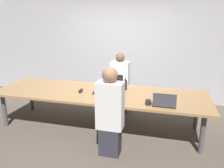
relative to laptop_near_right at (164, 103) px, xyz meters
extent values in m
plane|color=brown|center=(-1.23, 0.43, -0.79)|extent=(24.00, 24.00, 0.00)
cube|color=#ADADB2|center=(-1.23, 2.32, 0.61)|extent=(12.00, 0.06, 2.80)
cube|color=#9E7547|center=(-1.23, 0.43, -0.08)|extent=(4.03, 1.25, 0.04)
cylinder|color=#4C4C51|center=(-3.06, -0.02, -0.45)|extent=(0.08, 0.08, 0.69)
cylinder|color=#4C4C51|center=(0.61, -0.02, -0.45)|extent=(0.08, 0.08, 0.69)
cylinder|color=#4C4C51|center=(-3.06, 0.87, -0.45)|extent=(0.08, 0.08, 0.69)
cylinder|color=#4C4C51|center=(0.61, 0.87, -0.45)|extent=(0.08, 0.08, 0.69)
cube|color=#333338|center=(0.00, 0.04, -0.05)|extent=(0.36, 0.20, 0.02)
cube|color=#333338|center=(0.00, -0.04, 0.06)|extent=(0.36, 0.06, 0.20)
cube|color=#0F1933|center=(0.00, -0.03, 0.05)|extent=(0.36, 0.06, 0.20)
cylinder|color=#232328|center=(-0.25, 0.00, -0.02)|extent=(0.09, 0.09, 0.09)
cube|color=#B7B7BC|center=(-1.04, 0.82, -0.05)|extent=(0.35, 0.24, 0.02)
cube|color=#B7B7BC|center=(-1.04, 0.92, 0.07)|extent=(0.36, 0.08, 0.24)
cube|color=black|center=(-1.04, 0.91, 0.07)|extent=(0.35, 0.08, 0.23)
cube|color=#2D2D38|center=(-1.01, 1.27, -0.57)|extent=(0.32, 0.24, 0.45)
cube|color=silver|center=(-1.01, 1.27, 0.02)|extent=(0.40, 0.24, 0.73)
sphere|color=brown|center=(-1.01, 1.27, 0.48)|extent=(0.19, 0.19, 0.19)
cylinder|color=black|center=(-0.77, 0.69, 0.03)|extent=(0.06, 0.06, 0.19)
cylinder|color=black|center=(-0.77, 0.69, 0.15)|extent=(0.03, 0.03, 0.04)
cube|color=gray|center=(-0.81, 0.02, -0.05)|extent=(0.31, 0.23, 0.02)
cube|color=gray|center=(-0.81, -0.09, 0.07)|extent=(0.32, 0.06, 0.23)
cube|color=black|center=(-0.81, -0.07, 0.07)|extent=(0.31, 0.06, 0.23)
cube|color=#2D2D38|center=(-0.78, -0.40, -0.57)|extent=(0.32, 0.24, 0.45)
cube|color=silver|center=(-0.78, -0.40, 0.02)|extent=(0.40, 0.24, 0.73)
sphere|color=#9E7051|center=(-0.78, -0.40, 0.50)|extent=(0.23, 0.23, 0.23)
cube|color=black|center=(-1.57, 0.33, -0.04)|extent=(0.06, 0.15, 0.05)
cube|color=#232328|center=(-1.22, 0.35, -0.05)|extent=(0.24, 0.19, 0.02)
camera|label=1|loc=(0.03, -3.34, 1.25)|focal=35.00mm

